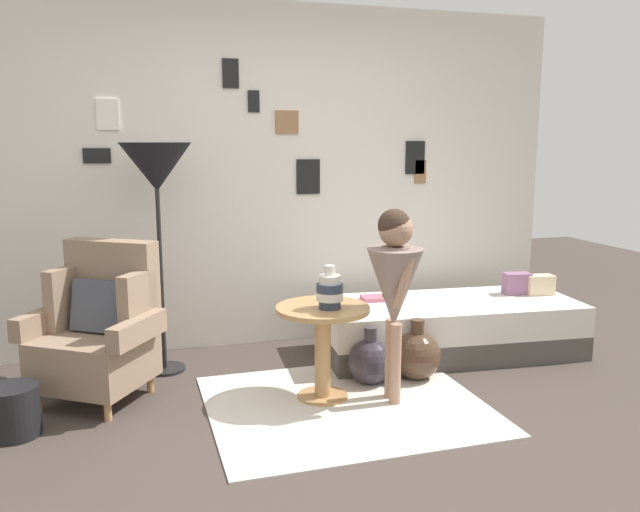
{
  "coord_description": "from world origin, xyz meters",
  "views": [
    {
      "loc": [
        -1.03,
        -2.94,
        1.58
      ],
      "look_at": [
        0.15,
        0.95,
        0.85
      ],
      "focal_mm": 36.03,
      "sensor_mm": 36.0,
      "label": 1
    }
  ],
  "objects_px": {
    "floor_lamp": "(156,173)",
    "magazine_basket": "(13,411)",
    "demijohn_far": "(417,355)",
    "armchair": "(100,329)",
    "book_on_daybed": "(377,298)",
    "vase_striped": "(330,291)",
    "side_table": "(323,333)",
    "person_child": "(395,279)",
    "daybed": "(449,327)",
    "demijohn_near": "(370,361)"
  },
  "relations": [
    {
      "from": "floor_lamp",
      "to": "person_child",
      "type": "xyz_separation_m",
      "value": [
        1.31,
        -0.96,
        -0.6
      ]
    },
    {
      "from": "daybed",
      "to": "floor_lamp",
      "type": "bearing_deg",
      "value": 173.62
    },
    {
      "from": "vase_striped",
      "to": "floor_lamp",
      "type": "relative_size",
      "value": 0.17
    },
    {
      "from": "armchair",
      "to": "person_child",
      "type": "distance_m",
      "value": 1.83
    },
    {
      "from": "vase_striped",
      "to": "magazine_basket",
      "type": "xyz_separation_m",
      "value": [
        -1.78,
        0.05,
        -0.56
      ]
    },
    {
      "from": "book_on_daybed",
      "to": "person_child",
      "type": "bearing_deg",
      "value": -105.68
    },
    {
      "from": "book_on_daybed",
      "to": "demijohn_far",
      "type": "height_order",
      "value": "book_on_daybed"
    },
    {
      "from": "daybed",
      "to": "demijohn_far",
      "type": "relative_size",
      "value": 4.76
    },
    {
      "from": "vase_striped",
      "to": "floor_lamp",
      "type": "distance_m",
      "value": 1.43
    },
    {
      "from": "side_table",
      "to": "daybed",
      "type": "bearing_deg",
      "value": 25.65
    },
    {
      "from": "side_table",
      "to": "magazine_basket",
      "type": "relative_size",
      "value": 2.11
    },
    {
      "from": "demijohn_far",
      "to": "person_child",
      "type": "bearing_deg",
      "value": -135.21
    },
    {
      "from": "magazine_basket",
      "to": "demijohn_near",
      "type": "bearing_deg",
      "value": 4.11
    },
    {
      "from": "vase_striped",
      "to": "demijohn_near",
      "type": "xyz_separation_m",
      "value": [
        0.34,
        0.2,
        -0.54
      ]
    },
    {
      "from": "armchair",
      "to": "book_on_daybed",
      "type": "bearing_deg",
      "value": 9.69
    },
    {
      "from": "floor_lamp",
      "to": "demijohn_far",
      "type": "xyz_separation_m",
      "value": [
        1.61,
        -0.66,
        -1.2
      ]
    },
    {
      "from": "side_table",
      "to": "demijohn_far",
      "type": "height_order",
      "value": "side_table"
    },
    {
      "from": "demijohn_near",
      "to": "demijohn_far",
      "type": "bearing_deg",
      "value": -2.13
    },
    {
      "from": "vase_striped",
      "to": "person_child",
      "type": "distance_m",
      "value": 0.39
    },
    {
      "from": "person_child",
      "to": "demijohn_far",
      "type": "height_order",
      "value": "person_child"
    },
    {
      "from": "daybed",
      "to": "magazine_basket",
      "type": "xyz_separation_m",
      "value": [
        -2.92,
        -0.57,
        -0.06
      ]
    },
    {
      "from": "floor_lamp",
      "to": "book_on_daybed",
      "type": "bearing_deg",
      "value": -1.39
    },
    {
      "from": "side_table",
      "to": "floor_lamp",
      "type": "xyz_separation_m",
      "value": [
        -0.91,
        0.79,
        0.95
      ]
    },
    {
      "from": "daybed",
      "to": "demijohn_far",
      "type": "distance_m",
      "value": 0.63
    },
    {
      "from": "daybed",
      "to": "person_child",
      "type": "bearing_deg",
      "value": -136.59
    },
    {
      "from": "vase_striped",
      "to": "side_table",
      "type": "bearing_deg",
      "value": 117.13
    },
    {
      "from": "vase_striped",
      "to": "person_child",
      "type": "relative_size",
      "value": 0.22
    },
    {
      "from": "floor_lamp",
      "to": "magazine_basket",
      "type": "distance_m",
      "value": 1.69
    },
    {
      "from": "armchair",
      "to": "demijohn_near",
      "type": "distance_m",
      "value": 1.73
    },
    {
      "from": "demijohn_far",
      "to": "demijohn_near",
      "type": "bearing_deg",
      "value": 177.87
    },
    {
      "from": "book_on_daybed",
      "to": "floor_lamp",
      "type": "bearing_deg",
      "value": 178.61
    },
    {
      "from": "floor_lamp",
      "to": "person_child",
      "type": "relative_size",
      "value": 1.32
    },
    {
      "from": "person_child",
      "to": "magazine_basket",
      "type": "relative_size",
      "value": 4.25
    },
    {
      "from": "side_table",
      "to": "vase_striped",
      "type": "xyz_separation_m",
      "value": [
        0.03,
        -0.05,
        0.28
      ]
    },
    {
      "from": "demijohn_near",
      "to": "magazine_basket",
      "type": "xyz_separation_m",
      "value": [
        -2.13,
        -0.15,
        -0.01
      ]
    },
    {
      "from": "daybed",
      "to": "person_child",
      "type": "relative_size",
      "value": 1.65
    },
    {
      "from": "side_table",
      "to": "demijohn_far",
      "type": "distance_m",
      "value": 0.76
    },
    {
      "from": "person_child",
      "to": "daybed",
      "type": "bearing_deg",
      "value": 43.41
    },
    {
      "from": "floor_lamp",
      "to": "demijohn_near",
      "type": "distance_m",
      "value": 1.88
    },
    {
      "from": "demijohn_far",
      "to": "magazine_basket",
      "type": "bearing_deg",
      "value": -176.72
    },
    {
      "from": "demijohn_near",
      "to": "magazine_basket",
      "type": "distance_m",
      "value": 2.13
    },
    {
      "from": "vase_striped",
      "to": "daybed",
      "type": "bearing_deg",
      "value": 28.34
    },
    {
      "from": "floor_lamp",
      "to": "magazine_basket",
      "type": "height_order",
      "value": "floor_lamp"
    },
    {
      "from": "person_child",
      "to": "demijohn_far",
      "type": "bearing_deg",
      "value": 44.79
    },
    {
      "from": "demijohn_near",
      "to": "side_table",
      "type": "bearing_deg",
      "value": -158.46
    },
    {
      "from": "floor_lamp",
      "to": "magazine_basket",
      "type": "xyz_separation_m",
      "value": [
        -0.85,
        -0.8,
        -1.23
      ]
    },
    {
      "from": "armchair",
      "to": "daybed",
      "type": "bearing_deg",
      "value": 3.26
    },
    {
      "from": "book_on_daybed",
      "to": "demijohn_near",
      "type": "distance_m",
      "value": 0.72
    },
    {
      "from": "book_on_daybed",
      "to": "demijohn_near",
      "type": "height_order",
      "value": "book_on_daybed"
    },
    {
      "from": "side_table",
      "to": "book_on_daybed",
      "type": "distance_m",
      "value": 1.0
    }
  ]
}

